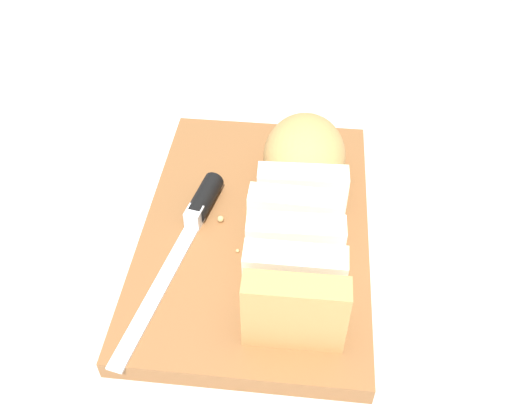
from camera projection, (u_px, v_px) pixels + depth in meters
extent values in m
plane|color=beige|center=(256.00, 238.00, 0.66)|extent=(3.00, 3.00, 0.00)
cube|color=brown|center=(256.00, 231.00, 0.65)|extent=(0.38, 0.25, 0.02)
ellipsoid|color=tan|center=(304.00, 155.00, 0.67)|extent=(0.13, 0.10, 0.08)
cube|color=#F2E8CC|center=(301.00, 200.00, 0.61)|extent=(0.03, 0.10, 0.08)
cube|color=#F2E8CC|center=(294.00, 224.00, 0.59)|extent=(0.03, 0.09, 0.08)
cube|color=#F2E8CC|center=(294.00, 251.00, 0.56)|extent=(0.03, 0.10, 0.08)
cube|color=#F2E8CC|center=(294.00, 280.00, 0.54)|extent=(0.03, 0.09, 0.09)
cube|color=tan|center=(294.00, 312.00, 0.51)|extent=(0.03, 0.09, 0.08)
cube|color=silver|center=(159.00, 288.00, 0.58)|extent=(0.19, 0.05, 0.00)
cylinder|color=black|center=(205.00, 197.00, 0.66)|extent=(0.07, 0.04, 0.02)
cube|color=silver|center=(194.00, 217.00, 0.64)|extent=(0.02, 0.02, 0.02)
sphere|color=tan|center=(238.00, 251.00, 0.61)|extent=(0.00, 0.00, 0.00)
sphere|color=tan|center=(221.00, 217.00, 0.65)|extent=(0.01, 0.01, 0.01)
sphere|color=tan|center=(266.00, 182.00, 0.69)|extent=(0.00, 0.00, 0.00)
sphere|color=tan|center=(284.00, 197.00, 0.67)|extent=(0.01, 0.01, 0.01)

